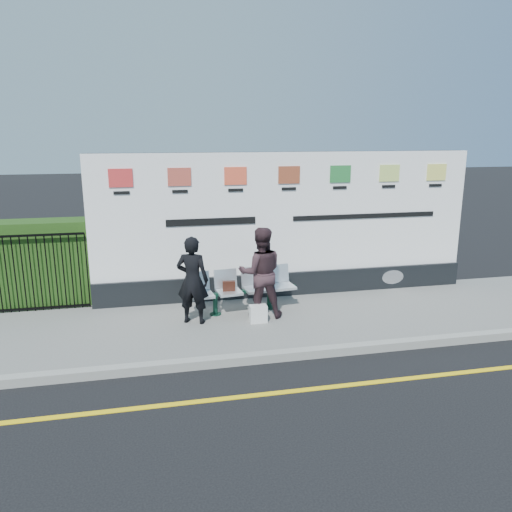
{
  "coord_description": "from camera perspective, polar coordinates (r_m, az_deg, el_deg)",
  "views": [
    {
      "loc": [
        -2.28,
        -6.04,
        3.52
      ],
      "look_at": [
        -0.38,
        2.84,
        1.25
      ],
      "focal_mm": 35.0,
      "sensor_mm": 36.0,
      "label": 1
    }
  ],
  "objects": [
    {
      "name": "ground",
      "position": [
        7.35,
        7.84,
        -14.71
      ],
      "size": [
        80.0,
        80.0,
        0.0
      ],
      "primitive_type": "plane",
      "color": "black"
    },
    {
      "name": "pavement",
      "position": [
        9.49,
        2.72,
        -7.37
      ],
      "size": [
        14.0,
        3.0,
        0.12
      ],
      "primitive_type": "cube",
      "color": "slate",
      "rests_on": "ground"
    },
    {
      "name": "kerb",
      "position": [
        8.16,
        5.45,
        -11.03
      ],
      "size": [
        14.0,
        0.18,
        0.14
      ],
      "primitive_type": "cube",
      "color": "gray",
      "rests_on": "ground"
    },
    {
      "name": "yellow_line",
      "position": [
        7.35,
        7.84,
        -14.69
      ],
      "size": [
        14.0,
        0.1,
        0.01
      ],
      "primitive_type": "cube",
      "color": "yellow",
      "rests_on": "ground"
    },
    {
      "name": "billboard",
      "position": [
        10.48,
        3.57,
        2.45
      ],
      "size": [
        8.0,
        0.3,
        3.0
      ],
      "color": "black",
      "rests_on": "pavement"
    },
    {
      "name": "hedge",
      "position": [
        10.89,
        -23.86,
        -0.73
      ],
      "size": [
        2.35,
        0.7,
        1.7
      ],
      "primitive_type": "cube",
      "color": "#224514",
      "rests_on": "pavement"
    },
    {
      "name": "railing",
      "position": [
        10.48,
        -24.29,
        -1.77
      ],
      "size": [
        2.05,
        0.06,
        1.54
      ],
      "primitive_type": null,
      "color": "black",
      "rests_on": "pavement"
    },
    {
      "name": "bench",
      "position": [
        9.7,
        -1.53,
        -5.08
      ],
      "size": [
        2.15,
        0.8,
        0.45
      ],
      "primitive_type": null,
      "rotation": [
        0.0,
        0.0,
        0.12
      ],
      "color": "silver",
      "rests_on": "pavement"
    },
    {
      "name": "woman_left",
      "position": [
        9.04,
        -7.26,
        -2.75
      ],
      "size": [
        0.69,
        0.57,
        1.61
      ],
      "primitive_type": "imported",
      "rotation": [
        0.0,
        0.0,
        2.76
      ],
      "color": "black",
      "rests_on": "pavement"
    },
    {
      "name": "woman_right",
      "position": [
        9.26,
        0.54,
        -1.92
      ],
      "size": [
        0.89,
        0.72,
        1.71
      ],
      "primitive_type": "imported",
      "rotation": [
        0.0,
        0.0,
        3.05
      ],
      "color": "#372329",
      "rests_on": "pavement"
    },
    {
      "name": "handbag_brown",
      "position": [
        9.52,
        -3.12,
        -3.44
      ],
      "size": [
        0.25,
        0.12,
        0.19
      ],
      "primitive_type": "cube",
      "rotation": [
        0.0,
        0.0,
        -0.07
      ],
      "color": "black",
      "rests_on": "bench"
    },
    {
      "name": "carrier_bag_white",
      "position": [
        9.19,
        0.25,
        -6.62
      ],
      "size": [
        0.32,
        0.19,
        0.32
      ],
      "primitive_type": "cube",
      "color": "silver",
      "rests_on": "pavement"
    }
  ]
}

